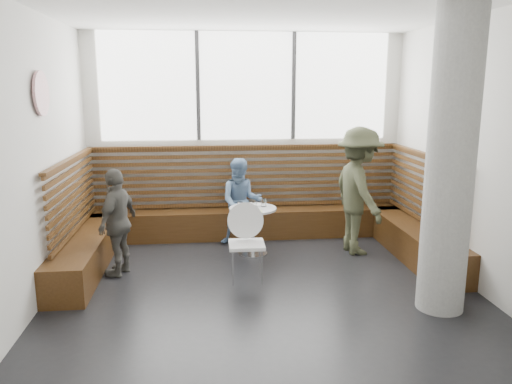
{
  "coord_description": "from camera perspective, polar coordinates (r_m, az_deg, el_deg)",
  "views": [
    {
      "loc": [
        -0.68,
        -5.45,
        2.38
      ],
      "look_at": [
        0.0,
        1.0,
        1.0
      ],
      "focal_mm": 35.0,
      "sensor_mm": 36.0,
      "label": 1
    }
  ],
  "objects": [
    {
      "name": "plate_near",
      "position": [
        7.14,
        -1.72,
        -1.63
      ],
      "size": [
        0.19,
        0.19,
        0.01
      ],
      "primitive_type": "cylinder",
      "color": "white",
      "rests_on": "cafe_table"
    },
    {
      "name": "menu_card",
      "position": [
        6.86,
        -0.13,
        -2.24
      ],
      "size": [
        0.21,
        0.15,
        0.0
      ],
      "primitive_type": "cube",
      "rotation": [
        0.0,
        0.0,
        0.07
      ],
      "color": "#A5C64C",
      "rests_on": "cafe_table"
    },
    {
      "name": "concrete_column",
      "position": [
        5.52,
        21.34,
        3.07
      ],
      "size": [
        0.5,
        0.5,
        3.2
      ],
      "primitive_type": "cylinder",
      "color": "gray",
      "rests_on": "ground"
    },
    {
      "name": "wall_art",
      "position": [
        6.11,
        -23.34,
        10.31
      ],
      "size": [
        0.03,
        0.5,
        0.5
      ],
      "primitive_type": "cylinder",
      "rotation": [
        0.0,
        1.57,
        0.0
      ],
      "color": "white",
      "rests_on": "room"
    },
    {
      "name": "cafe_table",
      "position": [
        7.12,
        -0.37,
        -3.33
      ],
      "size": [
        0.67,
        0.67,
        0.69
      ],
      "color": "silver",
      "rests_on": "ground"
    },
    {
      "name": "adult_man",
      "position": [
        7.27,
        11.66,
        0.11
      ],
      "size": [
        0.83,
        1.26,
        1.83
      ],
      "primitive_type": "imported",
      "rotation": [
        0.0,
        0.0,
        1.7
      ],
      "color": "#40432D",
      "rests_on": "ground"
    },
    {
      "name": "booth",
      "position": [
        7.52,
        -0.62,
        -3.2
      ],
      "size": [
        5.0,
        2.5,
        1.44
      ],
      "color": "#3A220E",
      "rests_on": "ground"
    },
    {
      "name": "child_left",
      "position": [
        6.57,
        -15.51,
        -3.34
      ],
      "size": [
        0.6,
        0.88,
        1.38
      ],
      "primitive_type": "imported",
      "rotation": [
        0.0,
        0.0,
        -1.93
      ],
      "color": "#56544E",
      "rests_on": "ground"
    },
    {
      "name": "plate_far",
      "position": [
        7.21,
        -0.15,
        -1.49
      ],
      "size": [
        0.19,
        0.19,
        0.01
      ],
      "primitive_type": "cylinder",
      "color": "white",
      "rests_on": "cafe_table"
    },
    {
      "name": "child_back",
      "position": [
        7.56,
        -1.69,
        -1.13
      ],
      "size": [
        0.67,
        0.54,
        1.32
      ],
      "primitive_type": "imported",
      "rotation": [
        0.0,
        0.0,
        -0.06
      ],
      "color": "#5E7DA4",
      "rests_on": "ground"
    },
    {
      "name": "room",
      "position": [
        5.55,
        1.08,
        3.95
      ],
      "size": [
        5.0,
        5.0,
        3.2
      ],
      "color": "silver",
      "rests_on": "ground"
    },
    {
      "name": "glass_right",
      "position": [
        7.13,
        0.89,
        -1.22
      ],
      "size": [
        0.07,
        0.07,
        0.11
      ],
      "primitive_type": "cylinder",
      "color": "white",
      "rests_on": "cafe_table"
    },
    {
      "name": "cafe_chair",
      "position": [
        6.22,
        -1.15,
        -5.02
      ],
      "size": [
        0.46,
        0.45,
        0.95
      ],
      "rotation": [
        0.0,
        0.0,
        -0.02
      ],
      "color": "white",
      "rests_on": "ground"
    },
    {
      "name": "glass_left",
      "position": [
        6.96,
        -1.82,
        -1.58
      ],
      "size": [
        0.07,
        0.07,
        0.11
      ],
      "primitive_type": "cylinder",
      "color": "white",
      "rests_on": "cafe_table"
    },
    {
      "name": "glass_mid",
      "position": [
        7.03,
        -0.16,
        -1.48
      ],
      "size": [
        0.06,
        0.06,
        0.1
      ],
      "primitive_type": "cylinder",
      "color": "white",
      "rests_on": "cafe_table"
    }
  ]
}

